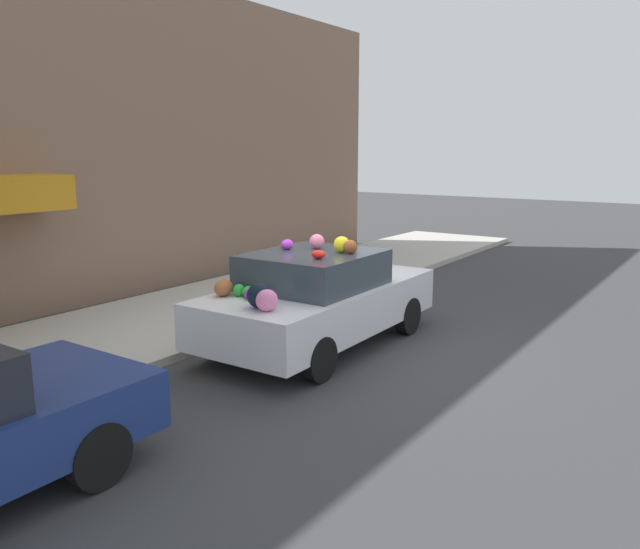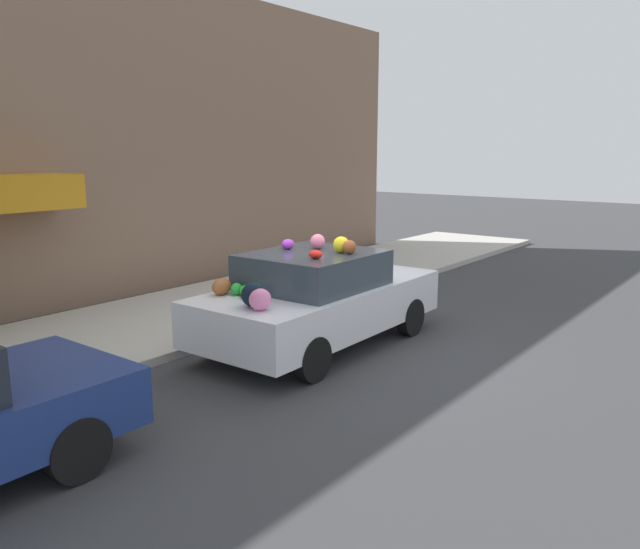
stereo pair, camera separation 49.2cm
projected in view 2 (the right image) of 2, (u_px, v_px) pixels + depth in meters
The scene contains 5 objects.
ground_plane at pixel (317, 344), 9.27m from camera, with size 60.00×60.00×0.00m, color #38383A.
sidewalk_curb at pixel (196, 312), 10.89m from camera, with size 24.00×3.20×0.12m.
building_facade at pixel (105, 139), 11.56m from camera, with size 18.00×1.20×6.16m.
fire_hydrant at pixel (338, 274), 12.14m from camera, with size 0.20×0.20×0.70m.
art_car at pixel (318, 298), 9.05m from camera, with size 4.04×1.87×1.64m.
Camera 2 is at (-6.98, -5.50, 2.83)m, focal length 35.00 mm.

